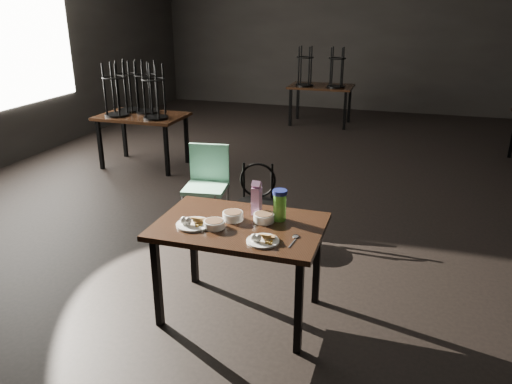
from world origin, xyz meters
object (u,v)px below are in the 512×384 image
(juice_carton, at_px, (257,199))
(bentwood_chair, at_px, (257,197))
(main_table, at_px, (240,234))
(school_chair, at_px, (207,180))
(water_bottle, at_px, (280,205))

(juice_carton, relative_size, bentwood_chair, 0.34)
(main_table, bearing_deg, school_chair, 121.20)
(school_chair, bearing_deg, bentwood_chair, -20.04)
(main_table, distance_m, bentwood_chair, 1.28)
(juice_carton, distance_m, water_bottle, 0.20)
(juice_carton, height_order, water_bottle, juice_carton)
(juice_carton, xyz_separation_m, water_bottle, (0.19, -0.05, -0.00))
(bentwood_chair, distance_m, school_chair, 0.58)
(juice_carton, height_order, bentwood_chair, juice_carton)
(juice_carton, bearing_deg, main_table, -107.06)
(juice_carton, relative_size, water_bottle, 1.14)
(bentwood_chair, bearing_deg, water_bottle, -75.63)
(school_chair, bearing_deg, juice_carton, -60.69)
(main_table, distance_m, juice_carton, 0.30)
(main_table, bearing_deg, juice_carton, 72.94)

